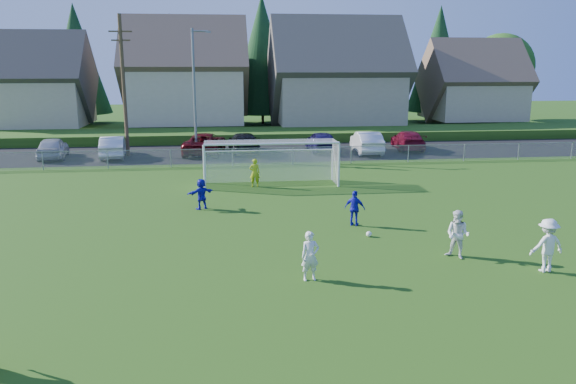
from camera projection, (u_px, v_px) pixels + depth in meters
name	position (u px, v px, depth m)	size (l,w,h in m)	color
ground	(321.00, 302.00, 16.06)	(160.00, 160.00, 0.00)	#193D0C
asphalt_lot	(257.00, 152.00, 42.66)	(60.00, 60.00, 0.00)	black
grass_embankment	(252.00, 135.00, 49.82)	(70.00, 6.00, 0.80)	#1E420F
soccer_ball	(369.00, 234.00, 22.06)	(0.22, 0.22, 0.22)	white
player_white_a	(310.00, 256.00, 17.53)	(0.58, 0.38, 1.58)	silver
player_white_b	(458.00, 235.00, 19.50)	(0.83, 0.65, 1.71)	silver
player_white_c	(547.00, 245.00, 18.25)	(1.15, 0.66, 1.78)	silver
player_blue_a	(355.00, 208.00, 23.43)	(0.88, 0.36, 1.49)	#1412AB
player_blue_b	(201.00, 194.00, 26.11)	(1.33, 0.43, 1.44)	#1412AB
goalkeeper	(255.00, 173.00, 30.77)	(0.57, 0.38, 1.57)	#ACC517
car_a	(53.00, 148.00, 39.89)	(1.80, 4.48, 1.53)	#A4A6AC
car_b	(113.00, 147.00, 40.29)	(1.63, 4.68, 1.54)	silver
car_c	(205.00, 143.00, 41.83)	(2.62, 5.67, 1.58)	#56090F
car_d	(244.00, 143.00, 42.54)	(2.10, 5.16, 1.50)	black
car_e	(321.00, 142.00, 42.84)	(1.87, 4.64, 1.58)	#1C154C
car_f	(367.00, 142.00, 42.28)	(1.73, 4.96, 1.63)	white
car_g	(408.00, 140.00, 43.96)	(2.05, 5.04, 1.46)	maroon
soccer_goal	(271.00, 156.00, 31.22)	(7.42, 1.90, 2.50)	white
chainlink_fence	(263.00, 156.00, 37.20)	(52.06, 0.06, 1.20)	gray
streetlight	(195.00, 89.00, 39.60)	(1.38, 0.18, 9.00)	slate
utility_pole	(124.00, 85.00, 39.90)	(1.60, 0.26, 10.00)	#473321
houses_row	(266.00, 56.00, 55.70)	(53.90, 11.45, 13.27)	tan
tree_row	(253.00, 60.00, 61.76)	(65.98, 12.36, 13.80)	#382616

